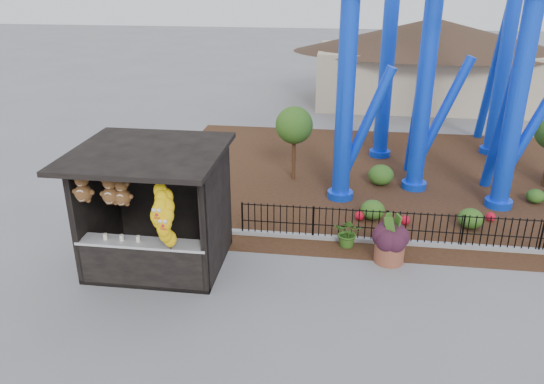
# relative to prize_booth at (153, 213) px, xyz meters

# --- Properties ---
(ground) EXTENTS (120.00, 120.00, 0.00)m
(ground) POSITION_rel_prize_booth_xyz_m (2.99, -0.93, -1.52)
(ground) COLOR slate
(ground) RESTS_ON ground
(mulch_bed) EXTENTS (18.00, 12.00, 0.02)m
(mulch_bed) POSITION_rel_prize_booth_xyz_m (6.99, 7.07, -1.51)
(mulch_bed) COLOR #331E11
(mulch_bed) RESTS_ON ground
(curb) EXTENTS (18.00, 0.18, 0.12)m
(curb) POSITION_rel_prize_booth_xyz_m (6.99, 2.07, -1.46)
(curb) COLOR gray
(curb) RESTS_ON ground
(prize_booth) EXTENTS (3.50, 3.40, 3.12)m
(prize_booth) POSITION_rel_prize_booth_xyz_m (0.00, 0.00, 0.00)
(prize_booth) COLOR black
(prize_booth) RESTS_ON ground
(picket_fence) EXTENTS (12.20, 0.06, 1.00)m
(picket_fence) POSITION_rel_prize_booth_xyz_m (7.89, 2.07, -1.02)
(picket_fence) COLOR black
(picket_fence) RESTS_ON ground
(terracotta_planter) EXTENTS (0.90, 0.90, 0.60)m
(terracotta_planter) POSITION_rel_prize_booth_xyz_m (5.81, 1.11, -1.22)
(terracotta_planter) COLOR brown
(terracotta_planter) RESTS_ON ground
(planter_foliage) EXTENTS (0.70, 0.70, 0.64)m
(planter_foliage) POSITION_rel_prize_booth_xyz_m (5.81, 1.11, -0.60)
(planter_foliage) COLOR black
(planter_foliage) RESTS_ON terracotta_planter
(potted_plant) EXTENTS (0.87, 0.79, 0.83)m
(potted_plant) POSITION_rel_prize_booth_xyz_m (4.76, 1.77, -1.10)
(potted_plant) COLOR #1D4E16
(potted_plant) RESTS_ON ground
(landscaping) EXTENTS (6.83, 4.15, 0.71)m
(landscaping) POSITION_rel_prize_booth_xyz_m (7.27, 4.86, -1.21)
(landscaping) COLOR #2C5318
(landscaping) RESTS_ON mulch_bed
(pavilion) EXTENTS (15.00, 15.00, 4.80)m
(pavilion) POSITION_rel_prize_booth_xyz_m (8.99, 19.07, 1.55)
(pavilion) COLOR #BFAD8C
(pavilion) RESTS_ON ground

